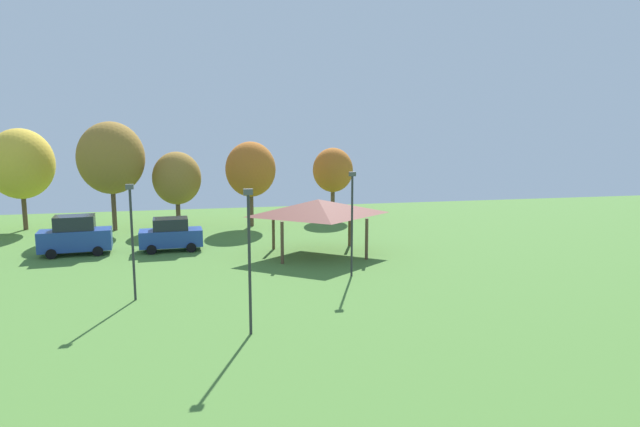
# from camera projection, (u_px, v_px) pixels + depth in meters

# --- Properties ---
(parked_car_leftmost) EXTENTS (4.56, 2.25, 2.56)m
(parked_car_leftmost) POSITION_uv_depth(u_px,v_px,m) (75.00, 236.00, 36.73)
(parked_car_leftmost) COLOR #234299
(parked_car_leftmost) RESTS_ON ground
(parked_car_second_from_left) EXTENTS (4.15, 2.12, 2.20)m
(parked_car_second_from_left) POSITION_uv_depth(u_px,v_px,m) (171.00, 235.00, 37.91)
(parked_car_second_from_left) COLOR #234299
(parked_car_second_from_left) RESTS_ON ground
(park_pavilion) EXTENTS (6.86, 5.30, 3.60)m
(park_pavilion) POSITION_uv_depth(u_px,v_px,m) (318.00, 207.00, 36.59)
(park_pavilion) COLOR brown
(park_pavilion) RESTS_ON ground
(light_post_0) EXTENTS (0.36, 0.20, 5.83)m
(light_post_0) POSITION_uv_depth(u_px,v_px,m) (352.00, 218.00, 31.24)
(light_post_0) COLOR #2D2D33
(light_post_0) RESTS_ON ground
(light_post_1) EXTENTS (0.36, 0.20, 5.62)m
(light_post_1) POSITION_uv_depth(u_px,v_px,m) (132.00, 235.00, 26.97)
(light_post_1) COLOR #2D2D33
(light_post_1) RESTS_ON ground
(light_post_2) EXTENTS (0.36, 0.20, 5.92)m
(light_post_2) POSITION_uv_depth(u_px,v_px,m) (249.00, 253.00, 22.53)
(light_post_2) COLOR #2D2D33
(light_post_2) RESTS_ON ground
(treeline_tree_1) EXTENTS (5.04, 5.04, 8.03)m
(treeline_tree_1) POSITION_uv_depth(u_px,v_px,m) (21.00, 164.00, 44.73)
(treeline_tree_1) COLOR brown
(treeline_tree_1) RESTS_ON ground
(treeline_tree_2) EXTENTS (5.12, 5.12, 8.56)m
(treeline_tree_2) POSITION_uv_depth(u_px,v_px,m) (111.00, 158.00, 44.37)
(treeline_tree_2) COLOR brown
(treeline_tree_2) RESTS_ON ground
(treeline_tree_3) EXTENTS (3.86, 3.86, 6.17)m
(treeline_tree_3) POSITION_uv_depth(u_px,v_px,m) (177.00, 178.00, 45.82)
(treeline_tree_3) COLOR brown
(treeline_tree_3) RESTS_ON ground
(treeline_tree_4) EXTENTS (4.08, 4.08, 6.95)m
(treeline_tree_4) POSITION_uv_depth(u_px,v_px,m) (251.00, 169.00, 46.41)
(treeline_tree_4) COLOR brown
(treeline_tree_4) RESTS_ON ground
(treeline_tree_5) EXTENTS (3.57, 3.57, 6.26)m
(treeline_tree_5) POSITION_uv_depth(u_px,v_px,m) (333.00, 170.00, 50.61)
(treeline_tree_5) COLOR brown
(treeline_tree_5) RESTS_ON ground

